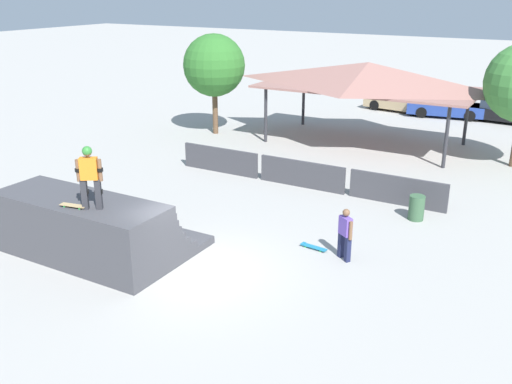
% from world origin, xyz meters
% --- Properties ---
extents(ground_plane, '(160.00, 160.00, 0.00)m').
position_xyz_m(ground_plane, '(0.00, 0.00, 0.00)').
color(ground_plane, '#A3A09B').
extents(quarter_pipe_ramp, '(5.34, 3.69, 1.84)m').
position_xyz_m(quarter_pipe_ramp, '(-3.26, -0.66, 0.81)').
color(quarter_pipe_ramp, '#424247').
rests_on(quarter_pipe_ramp, ground).
extents(skater_on_deck, '(0.71, 0.53, 1.74)m').
position_xyz_m(skater_on_deck, '(-2.37, -1.32, 2.83)').
color(skater_on_deck, '#2D2D33').
rests_on(skater_on_deck, quarter_pipe_ramp).
extents(skateboard_on_deck, '(0.82, 0.35, 0.09)m').
position_xyz_m(skateboard_on_deck, '(-2.87, -1.50, 1.89)').
color(skateboard_on_deck, green).
rests_on(skateboard_on_deck, quarter_pipe_ramp).
extents(bystander_walking, '(0.57, 0.43, 1.56)m').
position_xyz_m(bystander_walking, '(3.28, 2.71, 0.87)').
color(bystander_walking, '#1E2347').
rests_on(bystander_walking, ground).
extents(skateboard_on_ground, '(0.87, 0.29, 0.09)m').
position_xyz_m(skateboard_on_ground, '(2.22, 2.90, 0.06)').
color(skateboard_on_ground, green).
rests_on(skateboard_on_ground, ground).
extents(barrier_fence, '(11.17, 0.12, 1.05)m').
position_xyz_m(barrier_fence, '(-0.51, 7.80, 0.53)').
color(barrier_fence, '#3D3D42').
rests_on(barrier_fence, ground).
extents(pavilion_shelter, '(10.37, 5.16, 4.00)m').
position_xyz_m(pavilion_shelter, '(-0.66, 15.30, 3.36)').
color(pavilion_shelter, '#2D2D33').
rests_on(pavilion_shelter, ground).
extents(tree_far_back, '(3.20, 3.20, 5.19)m').
position_xyz_m(tree_far_back, '(-8.23, 13.31, 3.58)').
color(tree_far_back, brown).
rests_on(tree_far_back, ground).
extents(trash_bin, '(0.52, 0.52, 0.85)m').
position_xyz_m(trash_bin, '(4.28, 6.71, 0.42)').
color(trash_bin, '#385B3D').
rests_on(trash_bin, ground).
extents(parked_car_tan, '(4.29, 2.28, 1.27)m').
position_xyz_m(parked_car_tan, '(-1.50, 23.94, 0.60)').
color(parked_car_tan, tan).
rests_on(parked_car_tan, ground).
extents(parked_car_blue, '(4.68, 2.41, 1.27)m').
position_xyz_m(parked_car_blue, '(1.52, 23.60, 0.60)').
color(parked_car_blue, navy).
rests_on(parked_car_blue, ground).
extents(parked_car_black, '(4.23, 1.99, 1.27)m').
position_xyz_m(parked_car_black, '(4.54, 23.87, 0.60)').
color(parked_car_black, black).
rests_on(parked_car_black, ground).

